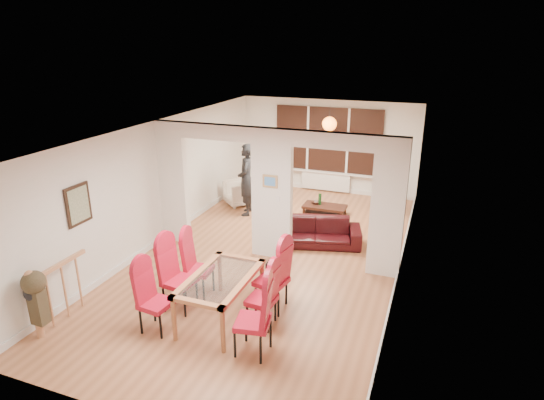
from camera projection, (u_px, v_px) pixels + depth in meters
The scene contains 24 objects.
floor at pixel (272, 255), 9.22m from camera, with size 5.00×9.00×0.01m, color #A96944.
room_walls at pixel (272, 195), 8.79m from camera, with size 5.00×9.00×2.60m, color silver, non-canonical shape.
divider_wall at pixel (272, 195), 8.79m from camera, with size 5.00×0.18×2.60m, color white.
bay_window_blinds at pixel (328, 140), 12.64m from camera, with size 3.00×0.08×1.80m, color black.
radiator at pixel (326, 181), 13.01m from camera, with size 1.40×0.08×0.50m, color white.
pendant_light at pixel (329, 124), 11.32m from camera, with size 0.36×0.36×0.36m, color orange.
stair_newel at pixel (61, 287), 6.96m from camera, with size 0.40×1.20×1.10m, color tan, non-canonical shape.
wall_poster at pixel (78, 205), 7.39m from camera, with size 0.04×0.52×0.67m, color gray.
pillar_photo at pixel (270, 181), 8.60m from camera, with size 0.30×0.03×0.25m, color #4C8CD8.
dining_table at pixel (221, 298), 7.02m from camera, with size 0.88×1.56×0.73m, color #A4623C, non-canonical shape.
dining_chair_la at pixel (156, 299), 6.69m from camera, with size 0.42×0.42×1.05m, color #AD1129, non-canonical shape.
dining_chair_lb at pixel (179, 277), 7.22m from camera, with size 0.46×0.46×1.15m, color #AD1129, non-canonical shape.
dining_chair_lc at pixel (198, 266), 7.63m from camera, with size 0.43×0.43×1.08m, color #AD1129, non-canonical shape.
dining_chair_ra at pixel (253, 317), 6.18m from camera, with size 0.46×0.46×1.15m, color #AD1129, non-canonical shape.
dining_chair_rb at pixel (261, 295), 6.82m from camera, with size 0.41×0.41×1.02m, color #AD1129, non-canonical shape.
dining_chair_rc at pixel (271, 276), 7.22m from camera, with size 0.46×0.46×1.16m, color #AD1129, non-canonical shape.
sofa at pixel (315, 232), 9.64m from camera, with size 1.92×0.75×0.56m, color black.
armchair at pixel (239, 193), 11.96m from camera, with size 0.69×0.71×0.64m, color beige.
person at pixel (246, 180), 11.13m from camera, with size 0.43×0.65×1.79m, color black.
television at pixel (386, 199), 11.62m from camera, with size 0.12×0.95×0.54m, color black.
coffee_table at pixel (325, 210), 11.33m from camera, with size 1.06×0.53×0.24m, color black, non-canonical shape.
bottle at pixel (320, 199), 11.32m from camera, with size 0.08×0.08×0.30m, color #143F19.
bowl at pixel (316, 202), 11.42m from camera, with size 0.22×0.22×0.05m, color black.
shoes at pixel (274, 265), 8.72m from camera, with size 0.26×0.28×0.11m, color black, non-canonical shape.
Camera 1 is at (2.92, -7.79, 4.13)m, focal length 30.00 mm.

